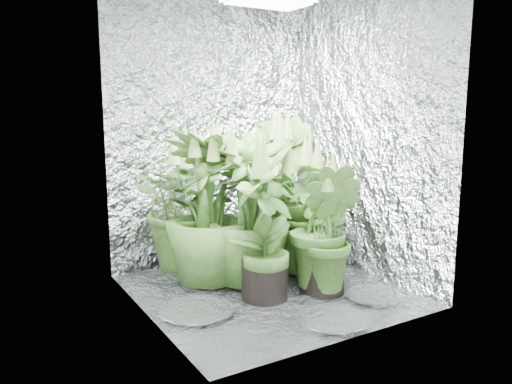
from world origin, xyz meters
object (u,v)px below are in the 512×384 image
Objects in this scene: plant_f at (265,225)px; plant_e at (307,208)px; plant_d at (208,209)px; circulation_fan at (310,243)px; plant_a at (191,204)px; plant_g at (324,230)px; plant_b at (270,217)px; plant_c at (281,192)px; plant_h at (248,212)px.

plant_e is at bearing 27.27° from plant_f.
plant_d is 0.93m from circulation_fan.
plant_d is at bearing 167.66° from circulation_fan.
plant_g is at bearing -56.55° from plant_a.
plant_f is at bearing -152.73° from plant_e.
plant_f is at bearing 165.95° from plant_g.
plant_g reaches higher than circulation_fan.
plant_c reaches higher than plant_b.
plant_c is at bearing 10.24° from plant_d.
plant_f reaches higher than plant_b.
plant_f is 1.15× the size of plant_g.
plant_h is (-0.35, 0.36, 0.09)m from plant_g.
plant_d is 0.77m from plant_g.
plant_c reaches higher than plant_d.
plant_c is 0.65m from plant_g.
plant_g is (0.57, -0.51, -0.11)m from plant_d.
plant_f is at bearing -126.85° from plant_b.
plant_c reaches higher than plant_g.
plant_e reaches higher than circulation_fan.
plant_f is 2.76× the size of circulation_fan.
plant_a is 0.96m from circulation_fan.
plant_c is 0.67m from plant_d.
plant_h reaches higher than plant_a.
circulation_fan is at bearing -20.19° from plant_a.
plant_d reaches higher than plant_h.
plant_c is at bearing 31.40° from plant_h.
plant_a is 2.78× the size of circulation_fan.
plant_h reaches higher than plant_e.
plant_a is 0.68m from plant_c.
plant_g is 0.65m from circulation_fan.
plant_d reaches higher than plant_f.
plant_c is 1.08× the size of plant_d.
plant_e is 0.39m from circulation_fan.
circulation_fan is at bearing 32.58° from plant_f.
plant_g is at bearing -109.39° from plant_e.
plant_b reaches higher than plant_g.
plant_b is at bearing -140.00° from plant_c.
plant_f is 0.86m from circulation_fan.
plant_c is at bearing 40.00° from plant_b.
plant_h is at bearing -157.10° from plant_b.
plant_e is (0.24, -0.10, 0.06)m from plant_b.
plant_h is (-0.24, -0.10, 0.08)m from plant_b.
plant_h is (0.03, 0.26, 0.03)m from plant_f.
plant_a is at bearing 144.99° from plant_e.
plant_b is at bearing 103.71° from plant_g.
plant_g is (-0.09, -0.63, -0.15)m from plant_c.
plant_c is 0.72m from plant_f.
plant_e is (0.70, -0.15, -0.04)m from plant_d.
plant_d reaches higher than plant_e.
plant_h is 2.89× the size of circulation_fan.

